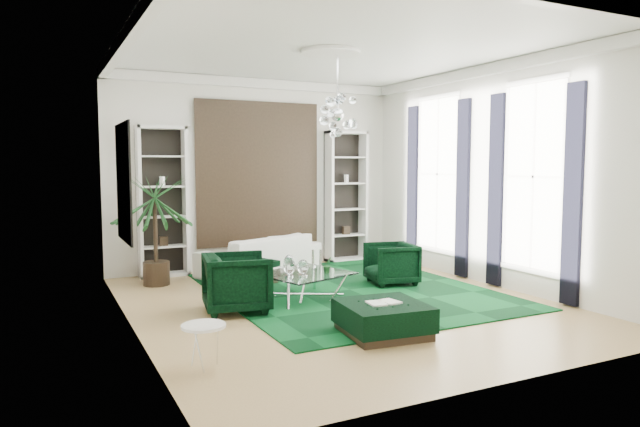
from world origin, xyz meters
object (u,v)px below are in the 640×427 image
sofa (260,254)px  coffee_table (302,286)px  armchair_right (391,264)px  side_table (204,347)px  ottoman_side (243,273)px  ottoman_front (383,319)px  palm (155,214)px  armchair_left (237,283)px

sofa → coffee_table: bearing=63.1°
armchair_right → coffee_table: (-1.84, -0.30, -0.15)m
coffee_table → side_table: bearing=-133.7°
sofa → ottoman_side: bearing=30.0°
ottoman_front → side_table: 2.28m
side_table → palm: bearing=85.8°
ottoman_side → side_table: size_ratio=2.02×
armchair_left → coffee_table: armchair_left is taller
armchair_left → ottoman_front: (1.26, -1.86, -0.22)m
sofa → palm: 2.19m
ottoman_side → ottoman_front: ottoman_side is taller
ottoman_side → palm: 1.82m
sofa → palm: size_ratio=1.01×
ottoman_side → palm: palm is taller
ottoman_front → palm: 4.75m
ottoman_front → side_table: size_ratio=2.16×
ottoman_front → side_table: side_table is taller
armchair_right → palm: bearing=-104.5°
sofa → ottoman_side: sofa is taller
armchair_right → side_table: 4.75m
coffee_table → ottoman_side: (-0.46, 1.47, -0.01)m
palm → armchair_left: bearing=-73.5°
side_table → armchair_left: bearing=63.1°
armchair_right → ottoman_front: armchair_right is taller
sofa → palm: bearing=-16.6°
armchair_right → ottoman_side: (-2.31, 1.16, -0.16)m
sofa → side_table: sofa is taller
side_table → palm: palm is taller
armchair_left → armchair_right: size_ratio=1.14×
sofa → ottoman_side: (-0.64, -0.83, -0.16)m
armchair_left → sofa: bearing=-17.2°
coffee_table → ottoman_front: bearing=-86.7°
armchair_left → palm: 2.58m
coffee_table → ottoman_side: bearing=107.5°
sofa → coffee_table: (-0.17, -2.30, -0.15)m
palm → armchair_right: bearing=-25.9°
sofa → armchair_right: 2.61m
coffee_table → side_table: size_ratio=2.71×
sofa → ottoman_front: bearing=66.7°
coffee_table → ottoman_front: coffee_table is taller
coffee_table → side_table: 3.12m
armchair_left → ottoman_front: 2.26m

